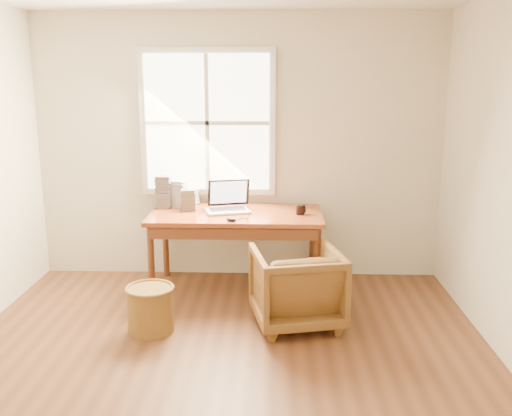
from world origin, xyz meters
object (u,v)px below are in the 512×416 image
(desk, at_px, (236,215))
(laptop, at_px, (227,196))
(armchair, at_px, (297,287))
(cd_stack_a, at_px, (179,194))
(wicker_stool, at_px, (150,310))
(coffee_mug, at_px, (300,210))

(desk, relative_size, laptop, 3.84)
(armchair, bearing_deg, cd_stack_a, -53.73)
(desk, distance_m, wicker_stool, 1.26)
(laptop, xyz_separation_m, coffee_mug, (0.68, -0.07, -0.10))
(desk, bearing_deg, coffee_mug, -3.28)
(wicker_stool, xyz_separation_m, coffee_mug, (1.22, 0.92, 0.61))
(armchair, height_order, cd_stack_a, cd_stack_a)
(laptop, height_order, coffee_mug, laptop)
(coffee_mug, xyz_separation_m, cd_stack_a, (-1.17, 0.26, 0.09))
(laptop, distance_m, coffee_mug, 0.69)
(laptop, bearing_deg, desk, -36.31)
(wicker_stool, relative_size, laptop, 0.87)
(wicker_stool, distance_m, coffee_mug, 1.64)
(armchair, height_order, coffee_mug, coffee_mug)
(coffee_mug, bearing_deg, desk, -175.25)
(armchair, height_order, laptop, laptop)
(desk, xyz_separation_m, coffee_mug, (0.59, -0.03, 0.06))
(desk, relative_size, wicker_stool, 4.40)
(wicker_stool, xyz_separation_m, cd_stack_a, (0.05, 1.18, 0.70))
(desk, distance_m, armchair, 1.03)
(cd_stack_a, bearing_deg, laptop, -21.96)
(armchair, xyz_separation_m, cd_stack_a, (-1.12, 1.00, 0.56))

